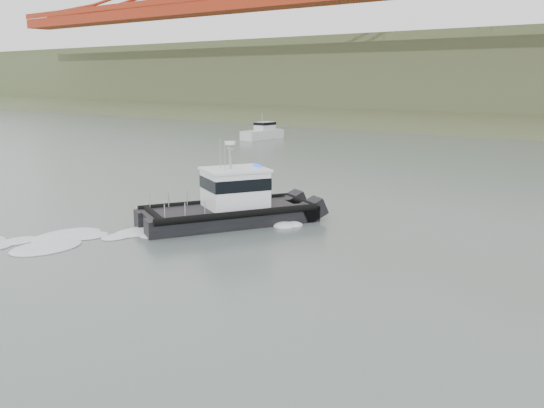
% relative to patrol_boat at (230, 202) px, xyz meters
% --- Properties ---
extents(ground, '(400.00, 400.00, 0.00)m').
position_rel_patrol_boat_xyz_m(ground, '(4.29, -9.78, -1.24)').
color(ground, '#53625C').
rests_on(ground, ground).
extents(patrol_boat, '(8.00, 10.80, 4.97)m').
position_rel_patrol_boat_xyz_m(patrol_boat, '(0.00, 0.00, 0.00)').
color(patrol_boat, black).
rests_on(patrol_boat, ground).
extents(motorboat, '(2.57, 6.85, 3.71)m').
position_rel_patrol_boat_xyz_m(motorboat, '(-30.36, 40.53, -0.32)').
color(motorboat, silver).
rests_on(motorboat, ground).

